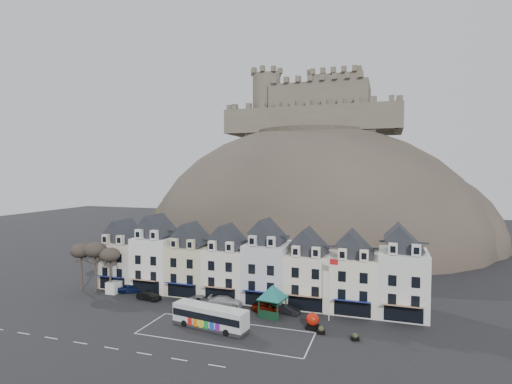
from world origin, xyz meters
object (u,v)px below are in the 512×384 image
Objects in this scene: bus_shelter at (273,292)px; car_silver at (203,300)px; car_white at (226,301)px; bus at (210,316)px; car_charcoal at (287,310)px; car_maroon at (266,308)px; red_buoy at (312,321)px; car_navy at (131,288)px; flagpole at (330,284)px; white_van at (118,285)px; car_black at (149,296)px.

car_silver is (-11.69, 1.30, -2.85)m from bus_shelter.
bus is at bearing -178.92° from car_white.
bus_shelter is at bearing 140.52° from car_charcoal.
car_silver is at bearing 96.99° from car_maroon.
car_maroon is at bearing 66.30° from bus.
bus_shelter is 7.25m from red_buoy.
bus_shelter is 26.42m from car_navy.
car_navy is at bearing -177.73° from bus_shelter.
car_navy is 18.09m from car_white.
bus is 2.34× the size of car_silver.
flagpole is at bearing -102.14° from car_white.
car_white is 9.86m from car_charcoal.
car_silver is at bearing -5.16° from white_van.
bus_shelter is 21.09m from car_black.
red_buoy is at bearing -8.74° from white_van.
bus_shelter is 1.33× the size of car_white.
white_van reaches higher than car_maroon.
white_van is 2.64m from car_navy.
car_navy is 14.50m from car_silver.
bus is at bearing 154.91° from car_maroon.
flagpole reaches higher than car_black.
flagpole is 2.22× the size of car_black.
red_buoy is at bearing -84.82° from car_silver.
car_maroon reaches higher than car_charcoal.
red_buoy is 0.49× the size of white_van.
car_white is at bearing -2.77° from white_van.
car_black is (-20.89, 0.52, -2.84)m from bus_shelter.
car_silver is at bearing 101.07° from car_charcoal.
flagpole reaches higher than car_silver.
bus reaches higher than car_white.
bus_shelter is at bearing -119.44° from car_navy.
car_charcoal is at bearing -71.11° from car_silver.
car_maroon reaches higher than car_black.
flagpole reaches higher than bus.
car_charcoal is at bearing -73.16° from car_maroon.
white_van is 0.82× the size of car_white.
white_van is (-34.98, 5.76, -0.10)m from red_buoy.
car_black is 0.77× the size of car_white.
bus_shelter is 28.99m from white_van.
bus_shelter is 3.74m from car_charcoal.
bus_shelter is at bearing -121.40° from car_maroon.
car_charcoal is (13.50, 0.24, -0.04)m from car_silver.
car_black reaches higher than car_charcoal.
bus is 16.86m from flagpole.
white_van reaches higher than car_silver.
car_charcoal is (-4.45, 4.28, -0.48)m from red_buoy.
red_buoy is (6.26, -2.74, -2.41)m from bus_shelter.
car_navy is at bearing 69.50° from car_black.
bus is 5.09× the size of red_buoy.
bus_shelter reaches higher than car_maroon.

